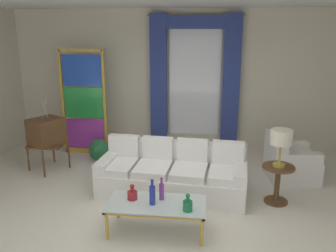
{
  "coord_description": "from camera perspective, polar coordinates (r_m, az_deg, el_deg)",
  "views": [
    {
      "loc": [
        0.71,
        -4.65,
        2.6
      ],
      "look_at": [
        0.04,
        0.9,
        1.05
      ],
      "focal_mm": 37.86,
      "sensor_mm": 36.0,
      "label": 1
    }
  ],
  "objects": [
    {
      "name": "wall_rear",
      "position": [
        7.82,
        1.6,
        7.42
      ],
      "size": [
        8.0,
        0.12,
        3.0
      ],
      "primitive_type": "cube",
      "color": "beige",
      "rests_on": "ground"
    },
    {
      "name": "bottle_amber_squat",
      "position": [
        4.78,
        -5.76,
        -10.86
      ],
      "size": [
        0.13,
        0.13,
        0.22
      ],
      "color": "maroon",
      "rests_on": "coffee_table"
    },
    {
      "name": "coffee_table",
      "position": [
        4.72,
        -1.84,
        -12.65
      ],
      "size": [
        1.27,
        0.62,
        0.41
      ],
      "color": "silver",
      "rests_on": "ground"
    },
    {
      "name": "table_lamp_brass",
      "position": [
        5.47,
        17.77,
        -1.96
      ],
      "size": [
        0.32,
        0.32,
        0.57
      ],
      "color": "#B29338",
      "rests_on": "round_side_table"
    },
    {
      "name": "vintage_tv",
      "position": [
        6.94,
        -18.98,
        -1.01
      ],
      "size": [
        0.73,
        0.76,
        1.35
      ],
      "color": "brown",
      "rests_on": "ground"
    },
    {
      "name": "round_side_table",
      "position": [
        5.7,
        17.21,
        -8.43
      ],
      "size": [
        0.48,
        0.48,
        0.59
      ],
      "color": "brown",
      "rests_on": "ground"
    },
    {
      "name": "curtained_window",
      "position": [
        7.6,
        4.32,
        8.97
      ],
      "size": [
        2.0,
        0.17,
        2.7
      ],
      "color": "white",
      "rests_on": "ground"
    },
    {
      "name": "peacock_figurine",
      "position": [
        7.25,
        -11.31,
        -3.98
      ],
      "size": [
        0.44,
        0.6,
        0.5
      ],
      "color": "beige",
      "rests_on": "ground"
    },
    {
      "name": "bottle_crystal_tall",
      "position": [
        4.61,
        -2.54,
        -10.88
      ],
      "size": [
        0.08,
        0.08,
        0.35
      ],
      "color": "navy",
      "rests_on": "coffee_table"
    },
    {
      "name": "armchair_white",
      "position": [
        6.68,
        18.83,
        -5.63
      ],
      "size": [
        0.9,
        0.9,
        0.8
      ],
      "color": "white",
      "rests_on": "ground"
    },
    {
      "name": "couch_white_long",
      "position": [
        5.82,
        0.78,
        -7.71
      ],
      "size": [
        2.4,
        1.1,
        0.86
      ],
      "color": "white",
      "rests_on": "ground"
    },
    {
      "name": "stained_glass_divider",
      "position": [
        7.57,
        -13.4,
        3.34
      ],
      "size": [
        0.95,
        0.05,
        2.2
      ],
      "color": "gold",
      "rests_on": "ground"
    },
    {
      "name": "bottle_ruby_flask",
      "position": [
        4.49,
        3.18,
        -12.55
      ],
      "size": [
        0.12,
        0.12,
        0.23
      ],
      "color": "#196B3D",
      "rests_on": "coffee_table"
    },
    {
      "name": "ground_plane",
      "position": [
        5.37,
        -1.64,
        -13.45
      ],
      "size": [
        16.0,
        16.0,
        0.0
      ],
      "primitive_type": "plane",
      "color": "silver"
    },
    {
      "name": "bottle_blue_decanter",
      "position": [
        4.74,
        -1.04,
        -10.33
      ],
      "size": [
        0.07,
        0.07,
        0.31
      ],
      "color": "#753384",
      "rests_on": "coffee_table"
    }
  ]
}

